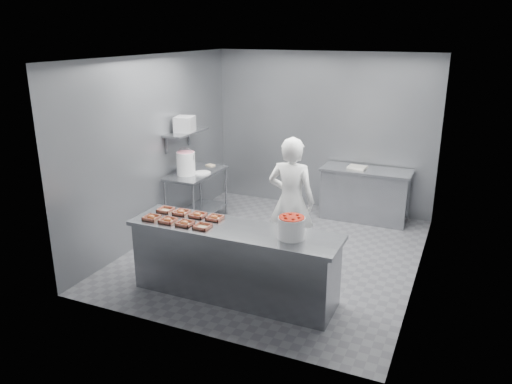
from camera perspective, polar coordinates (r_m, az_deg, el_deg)
floor at (r=7.43m, az=2.16°, el=-6.94°), size 4.50×4.50×0.00m
ceiling at (r=6.75m, az=2.45°, el=15.15°), size 4.50×4.50×0.00m
wall_back at (r=9.04m, az=7.59°, el=6.81°), size 4.00×0.04×2.80m
wall_left at (r=7.89m, az=-11.39°, el=4.96°), size 0.04×4.50×2.80m
wall_right at (r=6.53m, az=18.86°, el=1.60°), size 0.04×4.50×2.80m
service_counter at (r=6.12m, az=-2.51°, el=-7.99°), size 2.60×0.70×0.90m
prep_table at (r=8.40m, az=-6.77°, el=0.29°), size 0.60×1.20×0.90m
back_counter at (r=8.74m, az=12.33°, el=-0.26°), size 1.50×0.60×0.90m
wall_shelf at (r=8.25m, az=-8.04°, el=6.78°), size 0.35×0.90×0.03m
tray_0 at (r=6.33m, az=-11.85°, el=-2.86°), size 0.19×0.18×0.06m
tray_1 at (r=6.20m, az=-10.03°, el=-3.20°), size 0.19×0.18×0.06m
tray_2 at (r=6.07m, az=-8.14°, el=-3.55°), size 0.19×0.18×0.06m
tray_3 at (r=5.96m, az=-6.14°, el=-3.94°), size 0.19×0.18×0.04m
tray_4 at (r=6.56m, az=-10.28°, el=-2.02°), size 0.19×0.18×0.04m
tray_5 at (r=6.44m, az=-8.52°, el=-2.30°), size 0.19×0.18×0.06m
tray_6 at (r=6.32m, az=-6.67°, el=-2.61°), size 0.19×0.18×0.06m
tray_7 at (r=6.21m, az=-4.76°, el=-2.94°), size 0.19×0.18×0.06m
worker at (r=6.86m, az=4.04°, el=-1.06°), size 0.67×0.45×1.80m
strawberry_tub at (r=5.62m, az=4.07°, el=-3.98°), size 0.31×0.31×0.26m
glaze_bucket at (r=8.12m, az=-8.02°, el=3.31°), size 0.31×0.30×0.46m
bucket_lid at (r=8.20m, az=-6.19°, el=2.18°), size 0.37×0.37×0.02m
rag at (r=8.67m, az=-5.24°, el=3.08°), size 0.16×0.14×0.02m
appliance at (r=8.21m, az=-8.15°, el=7.69°), size 0.36×0.39×0.25m
paper_stack at (r=8.64m, az=11.50°, el=2.80°), size 0.32×0.26×0.04m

